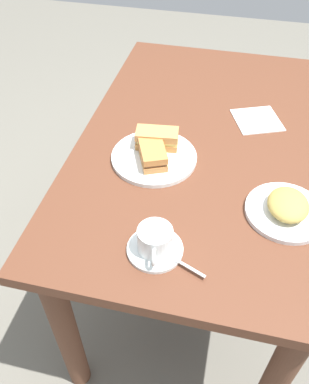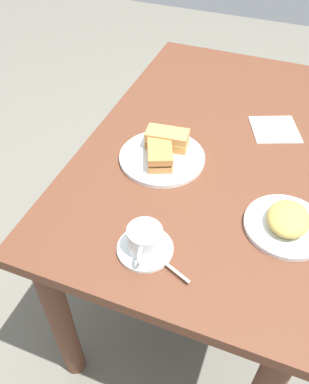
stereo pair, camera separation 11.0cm
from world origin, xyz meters
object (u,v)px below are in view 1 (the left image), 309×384
coffee_saucer (155,249)px  coffee_cup (155,240)px  spoon (182,263)px  napkin (257,120)px  sandwich_front (153,154)px  side_plate (286,212)px  sandwich_plate (154,157)px  dining_table (201,168)px  sandwich_back (157,138)px

coffee_saucer → coffee_cup: coffee_cup is taller
coffee_cup → spoon: coffee_cup is taller
coffee_saucer → napkin: bearing=160.6°
sandwich_front → side_plate: size_ratio=0.63×
sandwich_front → spoon: sandwich_front is taller
sandwich_front → coffee_saucer: (0.32, 0.08, -0.03)m
sandwich_plate → coffee_cup: bearing=13.6°
dining_table → napkin: size_ratio=8.56×
sandwich_plate → coffee_cup: 0.35m
napkin → side_plate: bearing=12.8°
sandwich_plate → coffee_saucer: size_ratio=1.88×
dining_table → coffee_saucer: bearing=-6.5°
coffee_saucer → side_plate: bearing=122.4°
coffee_cup → spoon: (0.03, 0.07, -0.03)m
side_plate → napkin: size_ratio=1.45×
sandwich_plate → sandwich_back: (-0.05, -0.00, 0.04)m
dining_table → sandwich_back: size_ratio=9.36×
sandwich_plate → napkin: (-0.28, 0.30, -0.01)m
sandwich_plate → sandwich_front: 0.04m
sandwich_back → spoon: 0.45m
napkin → coffee_cup: bearing=-19.3°
spoon → napkin: 0.67m
sandwich_front → side_plate: 0.41m
sandwich_plate → coffee_cup: size_ratio=2.28×
dining_table → sandwich_plate: size_ratio=4.87×
coffee_cup → spoon: bearing=68.1°
sandwich_back → coffee_saucer: size_ratio=0.98×
dining_table → spoon: bearing=1.9°
dining_table → side_plate: bearing=42.5°
coffee_cup → spoon: size_ratio=1.22×
dining_table → sandwich_back: bearing=-56.8°
sandwich_front → sandwich_plate: bearing=-175.8°
coffee_cup → dining_table: bearing=173.6°
sandwich_front → coffee_cup: coffee_cup is taller
side_plate → dining_table: bearing=-137.5°
sandwich_front → sandwich_back: bearing=-176.8°
side_plate → napkin: side_plate is taller
sandwich_plate → side_plate: 0.42m
side_plate → napkin: (-0.42, -0.10, -0.01)m
sandwich_front → coffee_cup: size_ratio=1.19×
dining_table → sandwich_plate: (0.14, -0.14, 0.14)m
sandwich_front → side_plate: sandwich_front is taller
dining_table → sandwich_front: (0.17, -0.14, 0.17)m
sandwich_plate → coffee_saucer: bearing=13.6°
sandwich_plate → napkin: 0.41m
coffee_cup → napkin: 0.66m
side_plate → coffee_saucer: bearing=-57.6°
sandwich_plate → sandwich_front: sandwich_front is taller
sandwich_back → coffee_cup: size_ratio=1.19×
sandwich_back → side_plate: size_ratio=0.63×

